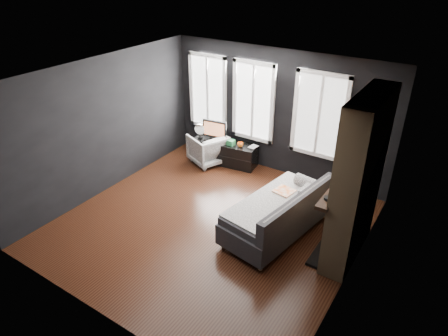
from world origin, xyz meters
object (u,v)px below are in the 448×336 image
Objects in this scene: sofa at (278,210)px; monitor at (215,129)px; media_console at (225,152)px; book at (251,142)px; armchair at (208,147)px; mug at (240,144)px; mantel_vase at (351,167)px.

sofa is 3.56× the size of monitor.
media_console is 0.72m from book.
sofa is at bearing 82.59° from armchair.
monitor reaches higher than armchair.
armchair is 3.51× the size of book.
media_console is (-2.19, 1.69, -0.20)m from sofa.
monitor is 0.72m from mug.
armchair is at bearing 165.46° from mantel_vase.
sofa is at bearing -43.49° from mug.
armchair is 1.30× the size of monitor.
sofa is at bearing -148.14° from mantel_vase.
mug reaches higher than media_console.
mug is (0.42, -0.02, 0.33)m from media_console.
media_console is 11.39× the size of mug.
monitor is (0.06, 0.20, 0.40)m from armchair.
mug is 0.76× the size of mantel_vase.
book is (0.60, 0.14, 0.37)m from media_console.
media_console is at bearing -7.24° from monitor.
mug is at bearing 145.94° from sofa.
monitor is 0.89m from book.
sofa is at bearing -49.01° from book.
media_console is (0.33, 0.20, -0.13)m from armchair.
armchair is at bearing 158.83° from sofa.
sofa is 2.77m from media_console.
media_console is at bearing 144.52° from armchair.
sofa is 15.97× the size of mug.
book is at bearing 153.95° from mantel_vase.
media_console is 6.89× the size of book.
book reaches higher than mug.
mug is (0.75, 0.18, 0.20)m from armchair.
book is at bearing 5.54° from media_console.
mantel_vase is at bearing -26.05° from book.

